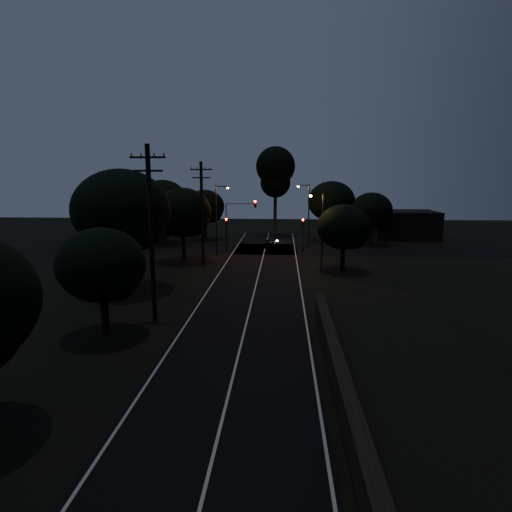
{
  "coord_description": "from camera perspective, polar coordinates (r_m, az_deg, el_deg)",
  "views": [
    {
      "loc": [
        2.21,
        -11.0,
        9.12
      ],
      "look_at": [
        0.0,
        24.0,
        2.5
      ],
      "focal_mm": 30.0,
      "sensor_mm": 36.0,
      "label": 1
    }
  ],
  "objects": [
    {
      "name": "tall_pine",
      "position": [
        66.01,
        2.61,
        11.18
      ],
      "size": [
        5.92,
        5.92,
        13.45
      ],
      "color": "black",
      "rests_on": "ground"
    },
    {
      "name": "tree_left_b",
      "position": [
        25.51,
        -19.64,
        -1.37
      ],
      "size": [
        4.93,
        4.93,
        6.27
      ],
      "color": "black",
      "rests_on": "ground"
    },
    {
      "name": "road_surface",
      "position": [
        43.15,
        0.6,
        -1.5
      ],
      "size": [
        60.0,
        70.0,
        0.03
      ],
      "color": "black",
      "rests_on": "ground"
    },
    {
      "name": "streetlight_b",
      "position": [
        55.27,
        6.85,
        5.96
      ],
      "size": [
        1.66,
        0.26,
        8.0
      ],
      "color": "black",
      "rests_on": "ground"
    },
    {
      "name": "utility_pole_far",
      "position": [
        43.93,
        -7.21,
        5.86
      ],
      "size": [
        2.2,
        0.3,
        10.5
      ],
      "color": "black",
      "rests_on": "ground"
    },
    {
      "name": "tree_far_nw",
      "position": [
        62.04,
        -6.66,
        6.46
      ],
      "size": [
        5.63,
        5.63,
        7.14
      ],
      "color": "black",
      "rests_on": "ground"
    },
    {
      "name": "tree_far_e",
      "position": [
        59.3,
        15.34,
        5.82
      ],
      "size": [
        5.45,
        5.45,
        6.92
      ],
      "color": "black",
      "rests_on": "ground"
    },
    {
      "name": "streetlight_c",
      "position": [
        41.43,
        8.62,
        3.96
      ],
      "size": [
        1.46,
        0.26,
        7.5
      ],
      "color": "black",
      "rests_on": "ground"
    },
    {
      "name": "building_left",
      "position": [
        67.16,
        -15.77,
        4.37
      ],
      "size": [
        10.0,
        8.0,
        4.4
      ],
      "primitive_type": "cube",
      "color": "black",
      "rests_on": "ground"
    },
    {
      "name": "tree_far_w",
      "position": [
        59.17,
        -12.15,
        7.01
      ],
      "size": [
        6.72,
        6.72,
        8.57
      ],
      "color": "black",
      "rests_on": "ground"
    },
    {
      "name": "utility_pole_mid",
      "position": [
        27.47,
        -13.83,
        3.31
      ],
      "size": [
        2.2,
        0.3,
        11.0
      ],
      "color": "black",
      "rests_on": "ground"
    },
    {
      "name": "building_right",
      "position": [
        66.81,
        19.08,
        3.98
      ],
      "size": [
        9.0,
        7.0,
        4.0
      ],
      "primitive_type": "cube",
      "color": "black",
      "rests_on": "ground"
    },
    {
      "name": "tree_right_a",
      "position": [
        41.62,
        11.86,
        3.65
      ],
      "size": [
        5.08,
        5.08,
        6.45
      ],
      "color": "black",
      "rests_on": "ground"
    },
    {
      "name": "streetlight_a",
      "position": [
        49.77,
        -5.11,
        5.48
      ],
      "size": [
        1.66,
        0.26,
        8.0
      ],
      "color": "black",
      "rests_on": "ground"
    },
    {
      "name": "ground",
      "position": [
        14.46,
        -6.83,
        -28.5
      ],
      "size": [
        160.0,
        160.0,
        0.0
      ],
      "primitive_type": "plane",
      "color": "black"
    },
    {
      "name": "retaining_wall",
      "position": [
        17.29,
        23.15,
        -19.7
      ],
      "size": [
        6.93,
        26.0,
        1.6
      ],
      "color": "black",
      "rests_on": "ground"
    },
    {
      "name": "car",
      "position": [
        55.33,
        2.0,
        1.79
      ],
      "size": [
        1.74,
        3.49,
        1.14
      ],
      "primitive_type": "imported",
      "rotation": [
        0.0,
        0.0,
        3.02
      ],
      "color": "black",
      "rests_on": "ground"
    },
    {
      "name": "signal_left",
      "position": [
        51.82,
        -3.97,
        3.7
      ],
      "size": [
        0.28,
        0.35,
        4.1
      ],
      "color": "black",
      "rests_on": "ground"
    },
    {
      "name": "signal_mast",
      "position": [
        51.47,
        -2.13,
        5.35
      ],
      "size": [
        3.7,
        0.35,
        6.25
      ],
      "color": "black",
      "rests_on": "ground"
    },
    {
      "name": "tree_far_ne",
      "position": [
        61.38,
        10.25,
        7.06
      ],
      "size": [
        6.61,
        6.61,
        8.36
      ],
      "color": "black",
      "rests_on": "ground"
    },
    {
      "name": "tree_left_c",
      "position": [
        35.24,
        -17.15,
        5.55
      ],
      "size": [
        7.65,
        7.65,
        9.66
      ],
      "color": "black",
      "rests_on": "ground"
    },
    {
      "name": "signal_right",
      "position": [
        51.43,
        6.26,
        3.61
      ],
      "size": [
        0.28,
        0.35,
        4.1
      ],
      "color": "black",
      "rests_on": "ground"
    },
    {
      "name": "tree_left_d",
      "position": [
        46.26,
        -9.55,
        5.56
      ],
      "size": [
        6.2,
        6.2,
        7.87
      ],
      "color": "black",
      "rests_on": "ground"
    }
  ]
}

